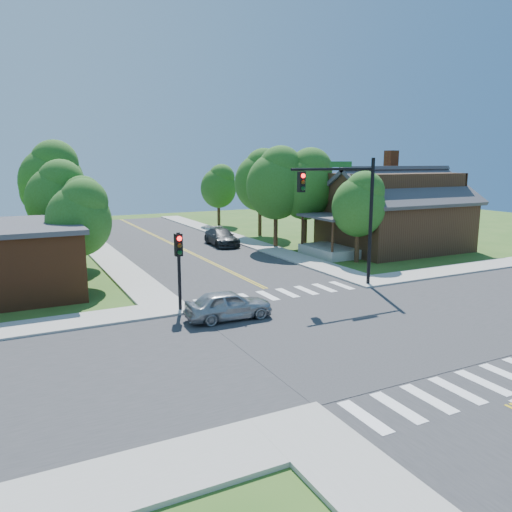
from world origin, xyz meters
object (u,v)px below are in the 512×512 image
signal_pole_nw (179,257)px  car_silver (229,306)px  signal_mast_ne (347,202)px  house_ne (394,208)px  car_dgrey (221,238)px

signal_pole_nw → car_silver: size_ratio=0.95×
signal_mast_ne → car_silver: size_ratio=1.80×
house_ne → signal_mast_ne: bearing=-142.3°
signal_pole_nw → car_dgrey: signal_pole_nw is taller
signal_pole_nw → car_dgrey: (9.10, 16.46, -1.97)m
car_dgrey → signal_pole_nw: bearing=-115.6°
signal_mast_ne → car_silver: (-7.95, -2.09, -4.18)m
house_ne → car_dgrey: bearing=146.1°
car_silver → car_dgrey: bearing=-19.3°
signal_pole_nw → car_silver: (1.56, -2.08, -1.99)m
house_ne → car_dgrey: (-11.61, 7.80, -2.64)m
signal_mast_ne → signal_pole_nw: size_ratio=1.89×
signal_pole_nw → car_dgrey: bearing=61.1°
signal_mast_ne → car_dgrey: bearing=91.4°
signal_pole_nw → house_ne: bearing=22.7°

